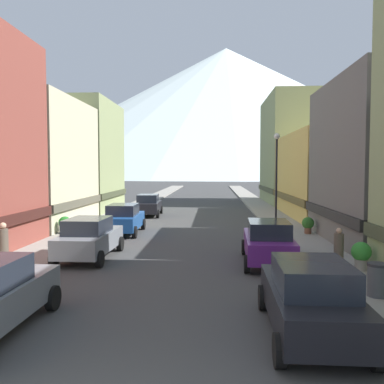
% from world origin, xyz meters
% --- Properties ---
extents(sidewalk_left, '(2.50, 100.00, 0.15)m').
position_xyz_m(sidewalk_left, '(-6.25, 35.00, 0.07)').
color(sidewalk_left, gray).
rests_on(sidewalk_left, ground).
extents(sidewalk_right, '(2.50, 100.00, 0.15)m').
position_xyz_m(sidewalk_right, '(6.25, 35.00, 0.07)').
color(sidewalk_right, gray).
rests_on(sidewalk_right, ground).
extents(storefront_left_2, '(6.52, 9.49, 8.51)m').
position_xyz_m(storefront_left_2, '(-10.61, 22.54, 4.10)').
color(storefront_left_2, beige).
rests_on(storefront_left_2, ground).
extents(storefront_left_3, '(8.21, 9.04, 9.91)m').
position_xyz_m(storefront_left_3, '(-11.45, 32.20, 4.79)').
color(storefront_left_3, '#8C9966').
rests_on(storefront_left_3, ground).
extents(storefront_right_2, '(10.11, 13.47, 6.64)m').
position_xyz_m(storefront_right_2, '(12.40, 28.45, 3.19)').
color(storefront_right_2, '#D8B259').
rests_on(storefront_right_2, ground).
extents(storefront_right_3, '(8.61, 12.41, 11.81)m').
position_xyz_m(storefront_right_3, '(11.65, 41.73, 5.72)').
color(storefront_right_3, '#8C9966').
rests_on(storefront_right_3, ground).
extents(car_left_1, '(2.13, 4.43, 1.78)m').
position_xyz_m(car_left_1, '(-3.80, 12.79, 0.90)').
color(car_left_1, slate).
rests_on(car_left_1, ground).
extents(car_left_2, '(2.15, 4.44, 1.78)m').
position_xyz_m(car_left_2, '(-3.80, 19.55, 0.90)').
color(car_left_2, '#19478C').
rests_on(car_left_2, ground).
extents(car_left_3, '(2.23, 4.48, 1.78)m').
position_xyz_m(car_left_3, '(-3.80, 28.80, 0.90)').
color(car_left_3, black).
rests_on(car_left_3, ground).
extents(car_right_0, '(2.15, 4.44, 1.78)m').
position_xyz_m(car_right_0, '(3.80, 5.00, 0.90)').
color(car_right_0, black).
rests_on(car_right_0, ground).
extents(car_right_1, '(2.23, 4.47, 1.78)m').
position_xyz_m(car_right_1, '(3.80, 12.22, 0.90)').
color(car_right_1, '#591E72').
rests_on(car_right_1, ground).
extents(trash_bin_right, '(0.59, 0.59, 0.98)m').
position_xyz_m(trash_bin_right, '(6.35, 7.60, 0.64)').
color(trash_bin_right, '#4C5156').
rests_on(trash_bin_right, sidewalk_right).
extents(potted_plant_0, '(0.69, 0.69, 0.96)m').
position_xyz_m(potted_plant_0, '(7.00, 19.18, 0.70)').
color(potted_plant_0, brown).
rests_on(potted_plant_0, sidewalk_right).
extents(potted_plant_1, '(0.72, 0.72, 1.04)m').
position_xyz_m(potted_plant_1, '(7.00, 10.74, 0.74)').
color(potted_plant_1, gray).
rests_on(potted_plant_1, sidewalk_right).
extents(potted_plant_2, '(0.72, 0.72, 0.99)m').
position_xyz_m(potted_plant_2, '(-7.00, 18.50, 0.69)').
color(potted_plant_2, '#4C4C51').
rests_on(potted_plant_2, sidewalk_left).
extents(pedestrian_0, '(0.36, 0.36, 1.75)m').
position_xyz_m(pedestrian_0, '(-6.25, 10.21, 0.96)').
color(pedestrian_0, brown).
rests_on(pedestrian_0, sidewalk_left).
extents(pedestrian_1, '(0.36, 0.36, 1.53)m').
position_xyz_m(pedestrian_1, '(6.25, 10.98, 0.85)').
color(pedestrian_1, brown).
rests_on(pedestrian_1, sidewalk_right).
extents(streetlamp_right, '(0.36, 0.36, 5.86)m').
position_xyz_m(streetlamp_right, '(5.35, 20.39, 3.99)').
color(streetlamp_right, black).
rests_on(streetlamp_right, sidewalk_right).
extents(mountain_backdrop, '(283.76, 283.76, 80.47)m').
position_xyz_m(mountain_backdrop, '(9.57, 260.00, 40.23)').
color(mountain_backdrop, silver).
rests_on(mountain_backdrop, ground).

